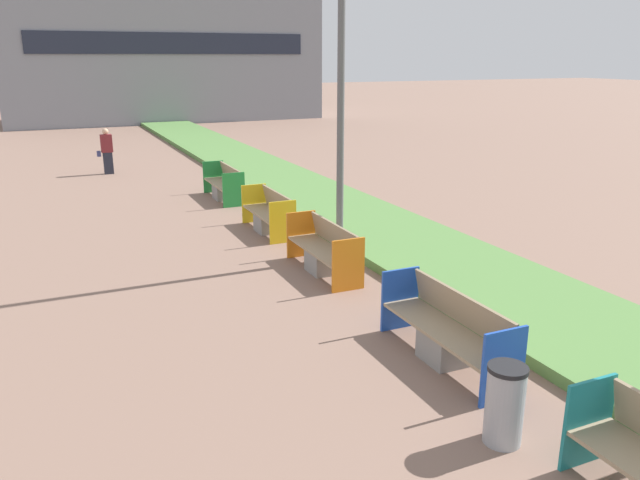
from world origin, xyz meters
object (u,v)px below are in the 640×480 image
Objects in this scene: litter_bin at (505,404)px; street_lamp_post at (342,12)px; bench_blue_frame at (447,335)px; pedestrian_walking at (107,151)px; bench_yellow_frame at (269,216)px; bench_green_frame at (225,186)px; bench_orange_frame at (325,253)px.

litter_bin is 0.10× the size of street_lamp_post.
pedestrian_walking is (-2.60, 16.36, 0.41)m from bench_blue_frame.
litter_bin is at bearing -93.51° from bench_yellow_frame.
bench_yellow_frame is 1.29× the size of pedestrian_walking.
bench_yellow_frame is 5.04m from street_lamp_post.
bench_green_frame is at bearing 90.01° from bench_blue_frame.
street_lamp_post is (0.61, -2.48, 4.35)m from bench_yellow_frame.
street_lamp_post is at bearing -76.12° from bench_yellow_frame.
bench_green_frame is 7.65m from street_lamp_post.
litter_bin is (-0.54, -8.83, 0.08)m from bench_yellow_frame.
bench_orange_frame is 1.01× the size of bench_green_frame.
bench_blue_frame and bench_yellow_frame have the same top height.
litter_bin is at bearing -95.42° from bench_orange_frame.
litter_bin is (-0.54, -12.61, 0.08)m from bench_green_frame.
bench_green_frame is 2.44× the size of litter_bin.
bench_blue_frame is 7.04m from bench_yellow_frame.
litter_bin is 0.57× the size of pedestrian_walking.
street_lamp_post is 5.51× the size of pedestrian_walking.
bench_blue_frame is 1.08× the size of bench_orange_frame.
street_lamp_post reaches higher than litter_bin.
bench_green_frame is at bearing 90.00° from bench_orange_frame.
bench_orange_frame is at bearing -134.67° from street_lamp_post.
bench_yellow_frame is at bearing 90.03° from bench_orange_frame.
pedestrian_walking reaches higher than bench_blue_frame.
bench_yellow_frame is 3.79m from bench_green_frame.
pedestrian_walking reaches higher than litter_bin.
bench_green_frame is at bearing 95.57° from street_lamp_post.
street_lamp_post reaches higher than pedestrian_walking.
bench_orange_frame and bench_green_frame have the same top height.
litter_bin is at bearing -92.47° from bench_green_frame.
street_lamp_post is at bearing 79.68° from litter_bin.
bench_blue_frame is at bearing -89.97° from bench_orange_frame.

